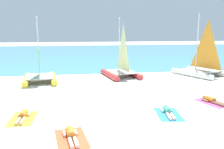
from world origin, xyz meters
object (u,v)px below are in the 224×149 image
object	(u,v)px
towel_center_right	(168,114)
towel_rightmost	(213,103)
sunbather_center_right	(168,111)
sunbather_rightmost	(212,100)
towel_center_left	(71,139)
sailboat_white	(201,66)
sailboat_red	(121,68)
sunbather_center_left	(71,135)
sailboat_yellow	(40,73)
towel_leftmost	(23,119)
sunbather_leftmost	(23,115)

from	to	relation	value
towel_center_right	towel_rightmost	distance (m)	3.42
sunbather_center_right	sunbather_rightmost	world-z (taller)	same
towel_center_left	sunbather_center_right	world-z (taller)	sunbather_center_right
sailboat_white	towel_rightmost	bearing A→B (deg)	-138.92
sailboat_red	sunbather_center_left	distance (m)	11.86
sailboat_white	sunbather_center_right	bearing A→B (deg)	-151.10
sunbather_center_left	towel_center_right	size ratio (longest dim) A/B	0.82
sunbather_center_left	sailboat_yellow	bearing A→B (deg)	94.99
sailboat_white	sunbather_center_left	bearing A→B (deg)	-160.58
sunbather_rightmost	towel_rightmost	bearing A→B (deg)	-90.00
sunbather_center_right	towel_leftmost	bearing A→B (deg)	-175.20
sailboat_red	towel_leftmost	size ratio (longest dim) A/B	2.67
sunbather_center_left	towel_rightmost	bearing A→B (deg)	13.00
sailboat_yellow	sunbather_center_left	bearing A→B (deg)	-83.28
sailboat_red	sailboat_yellow	distance (m)	6.72
sailboat_yellow	towel_center_left	size ratio (longest dim) A/B	2.66
towel_leftmost	towel_center_left	distance (m)	3.26
towel_center_left	sunbather_center_left	world-z (taller)	sunbather_center_left
sunbather_center_left	towel_rightmost	size ratio (longest dim) A/B	0.82
towel_rightmost	sunbather_rightmost	size ratio (longest dim) A/B	1.23
sailboat_yellow	towel_leftmost	distance (m)	7.81
sunbather_leftmost	towel_rightmost	xyz separation A→B (m)	(9.96, 0.84, -0.13)
towel_center_right	sunbather_leftmost	bearing A→B (deg)	175.65
sunbather_leftmost	towel_center_left	world-z (taller)	sunbather_leftmost
sunbather_center_left	towel_rightmost	world-z (taller)	sunbather_center_left
towel_rightmost	sunbather_leftmost	bearing A→B (deg)	-175.19
sunbather_rightmost	towel_center_right	bearing A→B (deg)	-171.38
sailboat_yellow	sunbather_center_left	distance (m)	10.41
sailboat_white	towel_center_right	distance (m)	11.08
sailboat_yellow	sunbather_center_right	bearing A→B (deg)	-56.35
sunbather_leftmost	sunbather_center_left	bearing A→B (deg)	-45.85
sailboat_white	sunbather_rightmost	size ratio (longest dim) A/B	3.53
sunbather_center_right	sunbather_rightmost	bearing A→B (deg)	31.52
towel_center_right	sunbather_rightmost	world-z (taller)	sunbather_rightmost
towel_leftmost	sunbather_center_right	xyz separation A→B (m)	(6.83, -0.39, 0.13)
sailboat_red	sailboat_yellow	size ratio (longest dim) A/B	1.00
sailboat_white	sailboat_yellow	world-z (taller)	sailboat_white
sunbather_center_right	towel_center_left	bearing A→B (deg)	-148.69
sunbather_leftmost	sunbather_rightmost	xyz separation A→B (m)	(9.95, 0.90, 0.00)
towel_center_right	towel_rightmost	size ratio (longest dim) A/B	1.00
sailboat_white	towel_center_right	xyz separation A→B (m)	(-6.57, -8.89, -0.81)
sailboat_red	towel_center_right	world-z (taller)	sailboat_red
sailboat_yellow	sunbather_leftmost	size ratio (longest dim) A/B	3.23
sailboat_white	towel_leftmost	size ratio (longest dim) A/B	2.88
towel_leftmost	towel_rightmost	size ratio (longest dim) A/B	1.00
towel_center_right	towel_leftmost	bearing A→B (deg)	176.21
towel_center_left	sunbather_rightmost	xyz separation A→B (m)	(7.70, 3.33, 0.13)
sailboat_red	sailboat_yellow	world-z (taller)	sailboat_red
towel_center_left	sunbather_center_right	xyz separation A→B (m)	(4.58, 1.97, 0.13)
towel_center_left	towel_rightmost	xyz separation A→B (m)	(7.72, 3.26, 0.00)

